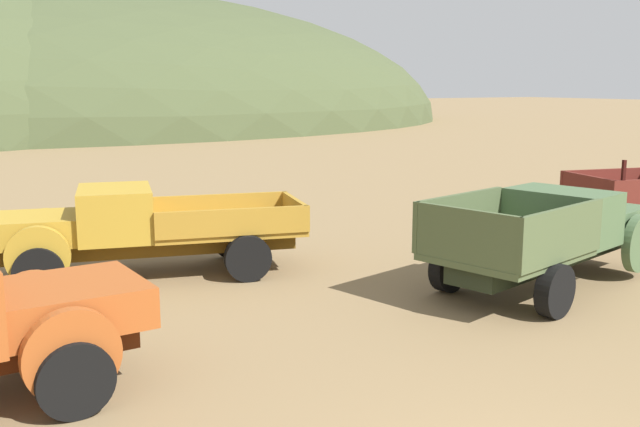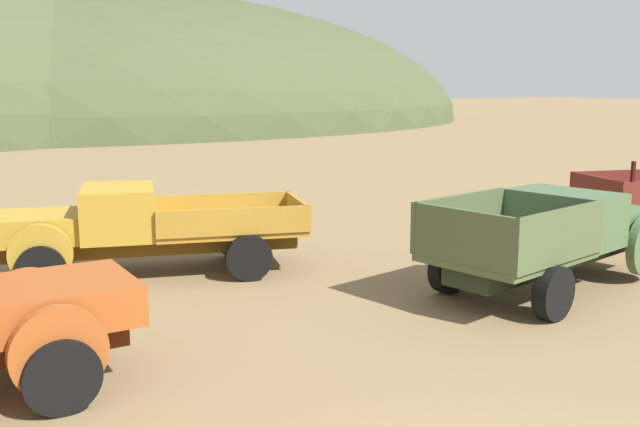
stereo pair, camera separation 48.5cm
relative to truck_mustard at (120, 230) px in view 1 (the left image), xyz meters
The scene contains 3 objects.
hill_far_right 65.89m from the truck_mustard, 82.27° to the left, with size 86.20×66.74×27.52m, color #424C2D.
truck_mustard is the anchor object (origin of this frame).
truck_weathered_green 8.93m from the truck_mustard, 31.93° to the right, with size 6.10×3.62×1.91m.
Camera 1 is at (-4.60, -3.82, 4.02)m, focal length 40.58 mm.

